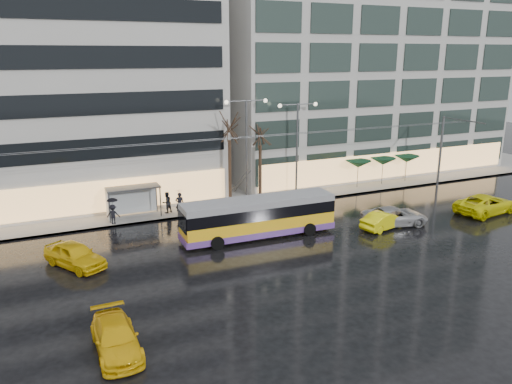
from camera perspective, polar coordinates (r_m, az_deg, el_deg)
ground at (r=34.64m, az=2.92°, el=-6.38°), size 140.00×140.00×0.00m
sidewalk at (r=47.50m, az=-2.58°, el=-0.15°), size 80.00×10.00×0.15m
kerb at (r=43.12m, az=-0.15°, el=-1.77°), size 80.00×0.10×0.15m
building_left at (r=47.61m, az=-26.25°, el=11.87°), size 34.00×14.00×22.00m
building_right at (r=58.30m, az=11.61°, el=15.00°), size 32.00×14.00×25.00m
trolleybus at (r=36.11m, az=0.31°, el=-3.02°), size 11.40×4.56×5.26m
catenary at (r=40.67m, az=-0.81°, el=3.25°), size 42.24×5.12×7.00m
bus_shelter at (r=41.24m, az=-14.41°, el=-0.36°), size 4.20×1.60×2.51m
street_lamp_near at (r=43.32m, az=-1.11°, el=6.35°), size 3.96×0.36×9.03m
street_lamp_far at (r=45.53m, az=4.73°, el=6.40°), size 3.96×0.36×8.53m
tree_a at (r=42.79m, az=-3.08°, el=7.70°), size 3.20×3.20×8.40m
tree_b at (r=44.22m, az=0.49°, el=7.08°), size 3.20×3.20×7.70m
parasol_a at (r=49.99m, az=11.60°, el=3.15°), size 2.50×2.50×2.65m
parasol_b at (r=51.78m, az=14.32°, el=3.41°), size 2.50×2.50×2.65m
parasol_c at (r=53.66m, az=16.84°, el=3.64°), size 2.50×2.50×2.65m
taxi_a at (r=33.37m, az=-20.00°, el=-6.78°), size 3.94×4.89×1.56m
taxi_b at (r=39.24m, az=14.43°, el=-3.15°), size 4.28×2.31×1.34m
taxi_c at (r=45.79m, az=24.77°, el=-1.25°), size 6.13×3.46×1.62m
taxi_d at (r=24.07m, az=-15.72°, el=-15.74°), size 1.92×4.58×1.32m
sedan_silver at (r=40.30m, az=15.58°, el=-2.68°), size 5.50×3.36×1.42m
pedestrian_a at (r=40.92m, az=-8.73°, el=-0.75°), size 1.20×1.22×2.19m
pedestrian_b at (r=41.88m, az=-10.16°, el=-1.18°), size 1.06×0.97×1.77m
pedestrian_c at (r=40.02m, az=-16.04°, el=-2.00°), size 1.14×1.06×2.11m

